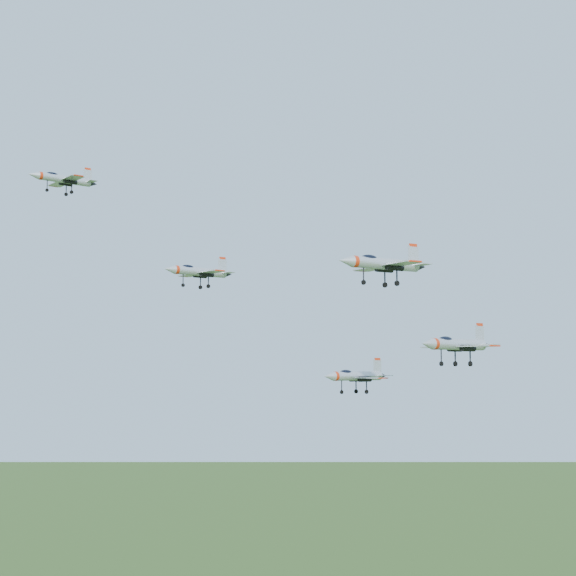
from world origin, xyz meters
name	(u,v)px	position (x,y,z in m)	size (l,w,h in m)	color
jet_lead	(63,179)	(-26.49, 14.15, 146.67)	(10.36, 8.79, 2.81)	#AFB5BC
jet_left_high	(198,271)	(-9.80, 2.35, 132.83)	(10.89, 9.23, 2.95)	#AFB5BC
jet_right_high	(382,263)	(4.71, -22.30, 131.81)	(12.66, 10.53, 3.38)	#AFB5BC
jet_left_low	(355,376)	(15.25, 3.55, 118.47)	(12.59, 10.65, 3.40)	#AFB5BC
jet_right_low	(456,344)	(20.65, -14.26, 122.81)	(13.78, 11.67, 3.73)	#AFB5BC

